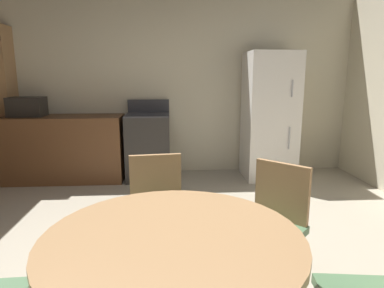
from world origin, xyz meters
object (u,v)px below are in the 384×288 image
refrigerator (269,116)px  dining_table (173,269)px  chair_north (157,208)px  oven_range (148,146)px  microwave (27,107)px  chair_northeast (272,221)px

refrigerator → dining_table: refrigerator is taller
dining_table → chair_north: bearing=96.5°
oven_range → dining_table: (0.31, -3.27, 0.13)m
oven_range → microwave: 1.70m
oven_range → dining_table: 3.28m
chair_northeast → microwave: bearing=-90.4°
refrigerator → chair_northeast: bearing=-106.0°
dining_table → oven_range: bearing=95.5°
chair_northeast → oven_range: bearing=-114.7°
chair_northeast → chair_north: 0.81m
chair_northeast → chair_north: same height
dining_table → refrigerator: bearing=66.6°
oven_range → dining_table: bearing=-84.5°
oven_range → chair_north: oven_range is taller
dining_table → chair_north: (-0.11, 0.93, -0.10)m
dining_table → chair_northeast: chair_northeast is taller
chair_north → microwave: bearing=-148.6°
oven_range → refrigerator: 1.76m
refrigerator → dining_table: bearing=-113.4°
microwave → chair_north: bearing=-52.1°
microwave → chair_northeast: microwave is taller
oven_range → refrigerator: bearing=-1.8°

